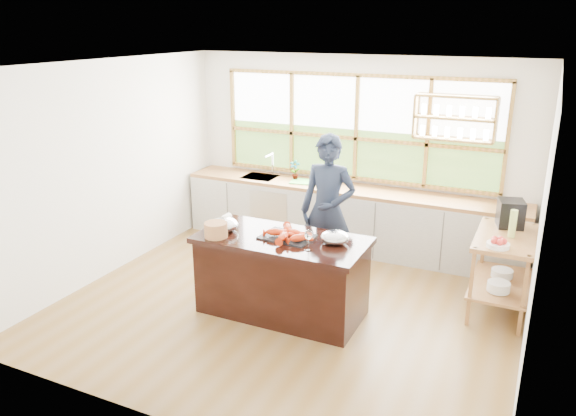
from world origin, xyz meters
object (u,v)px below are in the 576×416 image
Objects in this scene: island at (282,275)px; cook at (328,211)px; wicker_basket at (216,230)px; espresso_machine at (511,213)px.

island is 0.99× the size of cook.
cook reaches higher than wicker_basket.
cook is 6.04× the size of espresso_machine.
espresso_machine is (2.19, 1.42, 0.60)m from island.
island is 5.96× the size of espresso_machine.
wicker_basket is at bearing -156.93° from island.
espresso_machine is at bearing 30.85° from wicker_basket.
espresso_machine is (2.03, 0.48, 0.12)m from cook.
wicker_basket is at bearing -125.40° from cook.
wicker_basket is (-0.82, -1.22, 0.04)m from cook.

